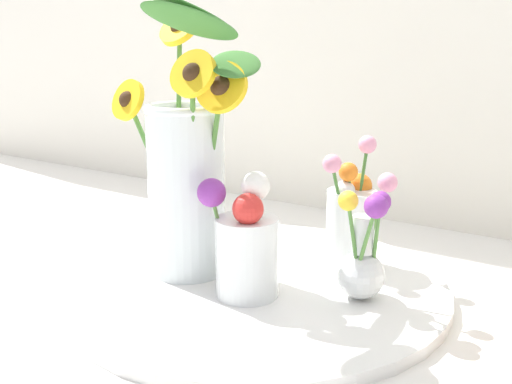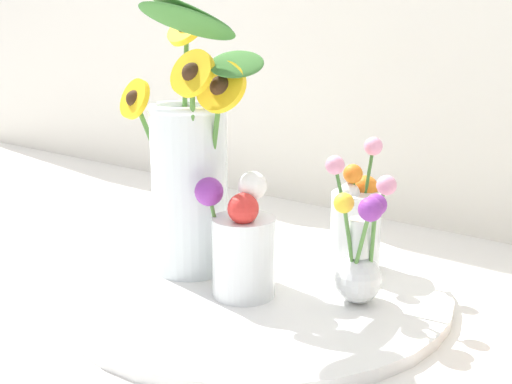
{
  "view_description": "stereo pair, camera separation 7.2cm",
  "coord_description": "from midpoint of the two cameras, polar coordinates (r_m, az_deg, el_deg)",
  "views": [
    {
      "loc": [
        0.48,
        -0.59,
        0.34
      ],
      "look_at": [
        0.04,
        0.07,
        0.15
      ],
      "focal_mm": 42.0,
      "sensor_mm": 36.0,
      "label": 1
    },
    {
      "loc": [
        0.54,
        -0.55,
        0.34
      ],
      "look_at": [
        0.04,
        0.07,
        0.15
      ],
      "focal_mm": 42.0,
      "sensor_mm": 36.0,
      "label": 2
    }
  ],
  "objects": [
    {
      "name": "vase_small_center",
      "position": [
        0.79,
        -3.64,
        -5.16
      ],
      "size": [
        0.1,
        0.08,
        0.17
      ],
      "color": "white",
      "rests_on": "serving_tray"
    },
    {
      "name": "ground_plane",
      "position": [
        0.84,
        -7.47,
        -10.3
      ],
      "size": [
        6.0,
        6.0,
        0.0
      ],
      "primitive_type": "plane",
      "color": "silver"
    },
    {
      "name": "vase_small_back",
      "position": [
        0.9,
        6.76,
        -2.53
      ],
      "size": [
        0.07,
        0.09,
        0.2
      ],
      "color": "white",
      "rests_on": "serving_tray"
    },
    {
      "name": "vase_bulb_right",
      "position": [
        0.78,
        7.63,
        -5.94
      ],
      "size": [
        0.07,
        0.08,
        0.17
      ],
      "color": "white",
      "rests_on": "serving_tray"
    },
    {
      "name": "serving_tray",
      "position": [
        0.86,
        -2.44,
        -8.92
      ],
      "size": [
        0.54,
        0.54,
        0.02
      ],
      "color": "white",
      "rests_on": "ground_plane"
    },
    {
      "name": "mason_jar_sunflowers",
      "position": [
        0.85,
        -8.97,
        1.78
      ],
      "size": [
        0.24,
        0.21,
        0.4
      ],
      "color": "silver",
      "rests_on": "serving_tray"
    }
  ]
}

